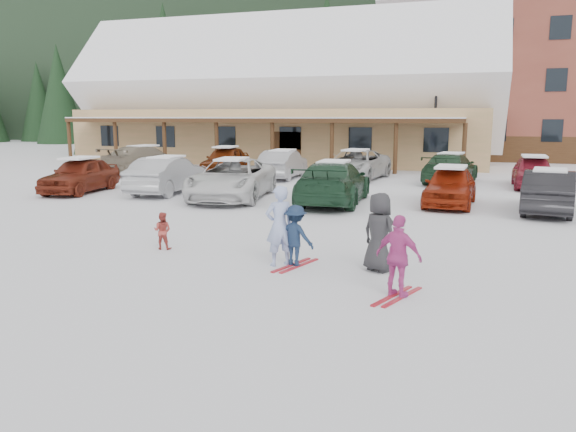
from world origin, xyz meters
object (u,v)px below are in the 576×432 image
(child_navy, at_px, (295,236))
(parked_car_10, at_px, (355,165))
(day_lodge, at_px, (282,105))
(parked_car_3, at_px, (334,183))
(parked_car_1, at_px, (167,175))
(lamp_post, at_px, (435,114))
(parked_car_0, at_px, (80,175))
(parked_car_4, at_px, (450,186))
(bystander_dark, at_px, (379,232))
(parked_car_9, at_px, (283,164))
(parked_car_2, at_px, (232,179))
(toddler_red, at_px, (162,231))
(child_magenta, at_px, (399,257))
(parked_car_7, at_px, (144,160))
(parked_car_8, at_px, (226,161))
(parked_car_11, at_px, (450,168))
(parked_car_5, at_px, (549,191))
(parked_car_12, at_px, (533,172))
(adult_skier, at_px, (279,226))

(child_navy, relative_size, parked_car_10, 0.24)
(day_lodge, xyz_separation_m, parked_car_3, (8.30, -18.64, -3.17))
(parked_car_1, bearing_deg, day_lodge, -90.21)
(lamp_post, relative_size, child_navy, 4.36)
(parked_car_0, relative_size, parked_car_4, 1.04)
(lamp_post, xyz_separation_m, bystander_dark, (0.54, -23.67, -2.45))
(parked_car_9, bearing_deg, parked_car_2, 91.45)
(toddler_red, distance_m, parked_car_0, 11.66)
(child_magenta, bearing_deg, lamp_post, -67.14)
(parked_car_7, bearing_deg, lamp_post, -145.20)
(parked_car_0, distance_m, parked_car_8, 8.99)
(parked_car_8, distance_m, parked_car_11, 11.82)
(parked_car_4, distance_m, parked_car_5, 3.20)
(parked_car_4, distance_m, parked_car_7, 17.75)
(lamp_post, distance_m, parked_car_4, 14.53)
(parked_car_3, xyz_separation_m, parked_car_12, (7.34, 7.23, -0.06))
(parked_car_0, relative_size, parked_car_8, 0.96)
(child_navy, bearing_deg, parked_car_5, -106.49)
(child_magenta, bearing_deg, child_navy, -11.19)
(toddler_red, distance_m, parked_car_11, 17.26)
(parked_car_1, xyz_separation_m, parked_car_7, (-5.33, 6.64, 0.02))
(child_navy, relative_size, parked_car_8, 0.29)
(adult_skier, bearing_deg, bystander_dark, 144.74)
(adult_skier, bearing_deg, child_navy, 145.74)
(parked_car_8, bearing_deg, child_magenta, -63.50)
(parked_car_2, relative_size, parked_car_10, 1.03)
(parked_car_11, bearing_deg, parked_car_2, 54.69)
(toddler_red, relative_size, parked_car_9, 0.20)
(bystander_dark, distance_m, parked_car_9, 17.56)
(toddler_red, height_order, parked_car_11, parked_car_11)
(parked_car_7, bearing_deg, parked_car_9, -172.11)
(lamp_post, bearing_deg, parked_car_10, -114.94)
(lamp_post, xyz_separation_m, parked_car_11, (1.28, -7.15, -2.55))
(parked_car_9, relative_size, parked_car_10, 0.82)
(toddler_red, relative_size, parked_car_8, 0.20)
(toddler_red, distance_m, parked_car_2, 8.35)
(child_navy, relative_size, parked_car_2, 0.24)
(parked_car_2, distance_m, parked_car_5, 11.19)
(child_navy, xyz_separation_m, parked_car_2, (-5.28, 8.65, 0.12))
(lamp_post, height_order, parked_car_4, lamp_post)
(parked_car_2, height_order, parked_car_3, parked_car_2)
(parked_car_8, bearing_deg, parked_car_5, -33.45)
(bystander_dark, relative_size, parked_car_10, 0.30)
(child_magenta, distance_m, parked_car_12, 17.77)
(parked_car_3, height_order, parked_car_9, parked_car_3)
(child_navy, distance_m, parked_car_4, 10.01)
(parked_car_2, height_order, parked_car_11, parked_car_2)
(parked_car_2, distance_m, parked_car_9, 7.43)
(adult_skier, distance_m, parked_car_0, 14.45)
(child_navy, bearing_deg, parked_car_0, -18.06)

